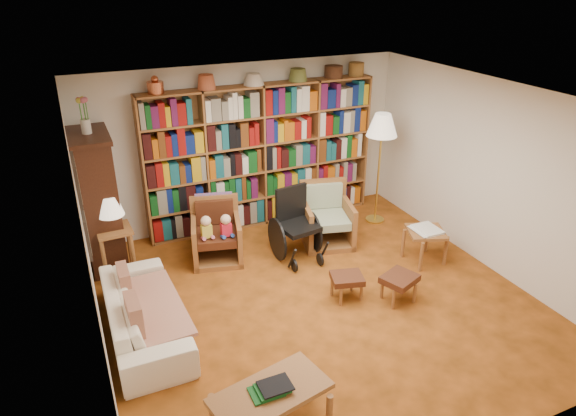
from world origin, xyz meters
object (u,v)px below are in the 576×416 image
wheelchair (295,226)px  footstool_a (347,280)px  sofa (144,312)px  armchair_sage (324,219)px  side_table_lamp (115,241)px  side_table_papers (426,235)px  footstool_b (399,281)px  coffee_table (270,396)px  floor_lamp (382,130)px  armchair_leather (215,234)px

wheelchair → footstool_a: wheelchair is taller
sofa → armchair_sage: bearing=-68.0°
side_table_lamp → footstool_a: (2.49, -1.72, -0.24)m
side_table_lamp → wheelchair: bearing=-11.8°
side_table_papers → footstool_b: 1.09m
sofa → coffee_table: size_ratio=1.72×
wheelchair → footstool_a: (0.13, -1.23, -0.19)m
footstool_b → coffee_table: size_ratio=0.46×
wheelchair → floor_lamp: size_ratio=0.57×
side_table_papers → footstool_b: (-0.87, -0.64, -0.12)m
armchair_leather → side_table_papers: size_ratio=1.38×
wheelchair → side_table_papers: bearing=-29.5°
floor_lamp → side_table_papers: floor_lamp is taller
side_table_lamp → armchair_leather: armchair_leather is taller
side_table_lamp → wheelchair: 2.41m
armchair_leather → coffee_table: 3.15m
sofa → wheelchair: 2.44m
armchair_leather → armchair_sage: bearing=-6.7°
armchair_sage → wheelchair: size_ratio=0.90×
footstool_b → floor_lamp: bearing=64.5°
sofa → footstool_a: size_ratio=4.20×
side_table_papers → footstool_a: size_ratio=1.37×
footstool_a → footstool_b: 0.63m
sofa → wheelchair: size_ratio=1.90×
armchair_sage → footstool_b: bearing=-86.4°
armchair_leather → footstool_a: armchair_leather is taller
floor_lamp → footstool_a: floor_lamp is taller
armchair_sage → wheelchair: bearing=-158.0°
armchair_sage → armchair_leather: bearing=173.3°
armchair_sage → side_table_lamp: bearing=175.0°
wheelchair → coffee_table: bearing=-118.8°
side_table_lamp → armchair_sage: 2.96m
side_table_lamp → floor_lamp: floor_lamp is taller
side_table_lamp → side_table_papers: 4.16m
footstool_b → coffee_table: 2.46m
side_table_lamp → side_table_papers: (3.92, -1.38, -0.10)m
armchair_sage → footstool_a: (-0.45, -1.46, -0.07)m
side_table_lamp → wheelchair: wheelchair is taller
footstool_b → armchair_leather: bearing=131.6°
sofa → coffee_table: 1.96m
armchair_leather → wheelchair: size_ratio=0.86×
wheelchair → coffee_table: 3.07m
armchair_leather → wheelchair: wheelchair is taller
sofa → wheelchair: (2.26, 0.90, 0.18)m
wheelchair → side_table_papers: (1.57, -0.88, -0.06)m
side_table_lamp → floor_lamp: bearing=-0.3°
footstool_b → coffee_table: coffee_table is taller
armchair_sage → footstool_b: (0.11, -1.76, -0.05)m
footstool_a → footstool_b: bearing=-28.4°
armchair_leather → side_table_lamp: bearing=177.2°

